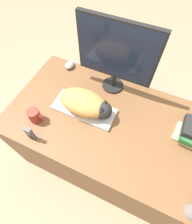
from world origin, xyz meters
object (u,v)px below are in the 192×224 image
object	(u,v)px
cat	(86,104)
computer_mouse	(69,65)
keyboard	(84,109)
coffee_mug	(35,116)
monitor	(116,54)
phone	(30,134)

from	to	relation	value
cat	computer_mouse	distance (m)	0.46
keyboard	coffee_mug	world-z (taller)	coffee_mug
keyboard	coffee_mug	xyz separation A→B (m)	(-0.25, -0.20, 0.04)
computer_mouse	monitor	bearing A→B (deg)	-6.02
cat	phone	distance (m)	0.39
keyboard	monitor	size ratio (longest dim) A/B	0.83
monitor	phone	bearing A→B (deg)	-116.12
monitor	computer_mouse	xyz separation A→B (m)	(-0.39, 0.04, -0.28)
phone	cat	bearing A→B (deg)	55.44
keyboard	phone	xyz separation A→B (m)	(-0.20, -0.32, 0.05)
computer_mouse	phone	distance (m)	0.65
cat	monitor	bearing A→B (deg)	75.09
keyboard	monitor	xyz separation A→B (m)	(0.10, 0.28, 0.29)
keyboard	phone	distance (m)	0.38
coffee_mug	phone	distance (m)	0.13
monitor	computer_mouse	distance (m)	0.48
cat	phone	xyz separation A→B (m)	(-0.22, -0.32, -0.03)
keyboard	computer_mouse	bearing A→B (deg)	132.27
monitor	coffee_mug	distance (m)	0.65
keyboard	phone	world-z (taller)	phone
keyboard	monitor	world-z (taller)	monitor
keyboard	monitor	distance (m)	0.41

